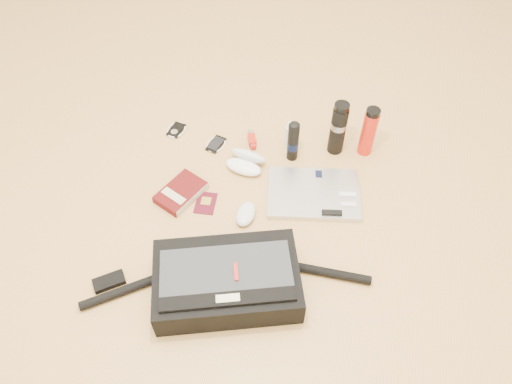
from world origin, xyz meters
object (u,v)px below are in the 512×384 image
Objects in this scene: messenger_bag at (226,281)px; book at (181,193)px; thermos_black at (338,128)px; thermos_red at (369,132)px; laptop at (314,194)px.

book is at bearing 109.61° from messenger_bag.
thermos_black reaches higher than thermos_red.
thermos_black is at bearing 69.80° from laptop.
messenger_bag is 4.09× the size of thermos_red.
messenger_bag is at bearing -117.62° from thermos_red.
laptop is 0.30m from thermos_black.
messenger_bag is 0.81m from thermos_black.
thermos_red is (0.40, 0.77, 0.05)m from messenger_bag.
book is 0.70m from thermos_black.
laptop is (0.23, 0.48, -0.05)m from messenger_bag.
thermos_black is at bearing -171.08° from thermos_red.
thermos_black is (0.05, 0.27, 0.12)m from laptop.
laptop is at bearing -100.04° from thermos_black.
messenger_bag is 4.23× the size of book.
thermos_black reaches higher than book.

